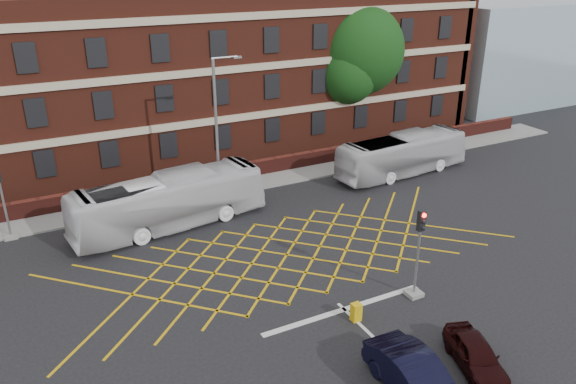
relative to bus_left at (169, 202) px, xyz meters
name	(u,v)px	position (x,y,z in m)	size (l,w,h in m)	color
ground	(306,273)	(4.37, -8.00, -1.56)	(120.00, 120.00, 0.00)	black
victorian_building	(168,48)	(4.62, 14.00, 6.28)	(51.00, 12.17, 20.40)	#572116
boundary_wall	(212,176)	(4.37, 5.00, -1.01)	(56.00, 0.50, 1.10)	#491813
far_pavement	(218,188)	(4.37, 4.00, -1.50)	(60.00, 3.00, 0.12)	slate
glass_block	(497,54)	(38.37, 13.00, 3.44)	(14.00, 10.00, 10.00)	#99B2BF
box_junction_hatching	(287,255)	(4.37, -6.00, -1.55)	(11.50, 0.12, 0.02)	#CC990C
stop_line	(344,309)	(4.37, -11.50, -1.55)	(8.00, 0.30, 0.02)	silver
bus_left	(169,202)	(0.00, 0.00, 0.00)	(2.61, 11.17, 3.11)	silver
bus_right	(402,155)	(16.92, 0.60, -0.13)	(2.40, 10.27, 2.86)	silver
car_navy	(417,379)	(3.75, -17.07, -0.79)	(1.62, 4.65, 1.53)	black
car_maroon	(476,355)	(6.69, -16.92, -0.96)	(1.41, 3.51, 1.20)	black
deciduous_tree	(358,57)	(18.64, 9.11, 5.27)	(7.53, 7.25, 10.97)	black
traffic_light_near	(417,262)	(7.80, -12.02, 0.21)	(0.70, 0.70, 4.27)	slate
traffic_light_far	(5,209)	(-8.23, 2.66, 0.21)	(0.70, 0.70, 4.27)	slate
street_lamp	(219,155)	(3.81, 1.93, 1.54)	(2.25, 1.00, 9.00)	slate
utility_cabinet	(356,312)	(4.39, -12.37, -1.15)	(0.40, 0.36, 0.81)	gold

